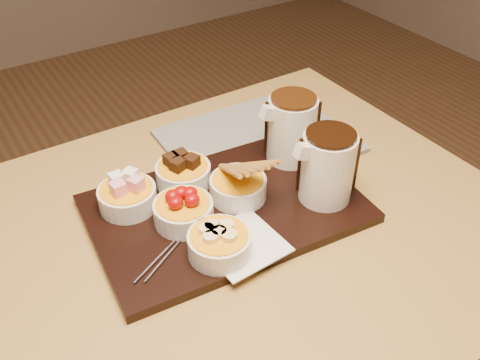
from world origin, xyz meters
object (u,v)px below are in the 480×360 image
bowl_strawberries (184,212)px  pitcher_milk_chocolate (292,130)px  pitcher_dark_chocolate (327,168)px  newspaper (258,141)px  dining_table (178,290)px  serving_board (226,209)px

bowl_strawberries → pitcher_milk_chocolate: size_ratio=0.79×
pitcher_dark_chocolate → pitcher_milk_chocolate: same height
newspaper → bowl_strawberries: bearing=-146.7°
dining_table → pitcher_milk_chocolate: (0.30, 0.09, 0.18)m
pitcher_milk_chocolate → newspaper: bearing=100.5°
bowl_strawberries → newspaper: 0.29m
newspaper → serving_board: bearing=-135.9°
pitcher_milk_chocolate → newspaper: pitcher_milk_chocolate is taller
pitcher_dark_chocolate → pitcher_milk_chocolate: bearing=85.6°
newspaper → dining_table: bearing=-145.1°
dining_table → pitcher_dark_chocolate: size_ratio=9.49×
pitcher_milk_chocolate → serving_board: bearing=-158.2°
dining_table → pitcher_dark_chocolate: pitcher_dark_chocolate is taller
serving_board → pitcher_dark_chocolate: pitcher_dark_chocolate is taller
dining_table → serving_board: serving_board is taller
dining_table → pitcher_milk_chocolate: pitcher_milk_chocolate is taller
serving_board → bowl_strawberries: size_ratio=4.60×
serving_board → pitcher_dark_chocolate: 0.19m
dining_table → bowl_strawberries: (0.04, 0.03, 0.14)m
serving_board → pitcher_dark_chocolate: size_ratio=3.64×
serving_board → bowl_strawberries: (-0.08, 0.00, 0.03)m
pitcher_dark_chocolate → bowl_strawberries: bearing=167.3°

